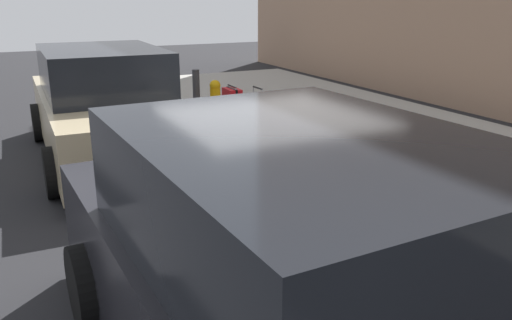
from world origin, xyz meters
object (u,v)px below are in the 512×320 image
Objects in this scene: bollard_post at (196,91)px; parked_car_beige_1 at (106,108)px; suitcase_silver_5 at (324,151)px; parked_car_charcoal_0 at (301,287)px; suitcase_maroon_9 at (258,122)px; suitcase_red_11 at (232,108)px; suitcase_olive_7 at (286,134)px; suitcase_teal_8 at (275,129)px; suitcase_maroon_2 at (421,198)px; suitcase_navy_3 at (387,177)px; fire_hydrant at (215,98)px; suitcase_teal_1 at (465,217)px; suitcase_red_4 at (356,169)px; suitcase_black_6 at (304,144)px; suitcase_navy_10 at (249,117)px.

parked_car_beige_1 is (-1.93, 2.14, 0.21)m from bollard_post.
parked_car_charcoal_0 is at bearing 144.53° from suitcase_silver_5.
suitcase_maroon_9 reaches higher than suitcase_red_11.
suitcase_silver_5 is 1.42× the size of suitcase_olive_7.
suitcase_maroon_2 is at bearing 179.02° from suitcase_teal_8.
suitcase_silver_5 is 1.16× the size of suitcase_maroon_9.
suitcase_maroon_9 is 1.16× the size of suitcase_red_11.
suitcase_navy_3 is 1.65× the size of suitcase_teal_8.
suitcase_silver_5 reaches higher than fire_hydrant.
suitcase_teal_8 is (3.75, -0.02, -0.02)m from suitcase_teal_1.
suitcase_navy_3 is at bearing -2.22° from suitcase_maroon_2.
parked_car_beige_1 is at bearing 100.52° from suitcase_red_11.
bollard_post is (6.72, 0.16, 0.13)m from suitcase_teal_1.
fire_hydrant is at bearing 0.03° from suitcase_navy_3.
suitcase_red_11 is (5.21, 0.04, 0.05)m from suitcase_teal_1.
suitcase_navy_3 is 3.04m from parked_car_charcoal_0.
parked_car_beige_1 is at bearing 31.66° from suitcase_navy_3.
suitcase_red_4 is 0.17× the size of parked_car_charcoal_0.
suitcase_black_6 is (2.76, 0.05, 0.01)m from suitcase_teal_1.
parked_car_beige_1 is (5.69, 0.00, -0.02)m from parked_car_charcoal_0.
suitcase_maroon_9 is (3.69, 0.01, -0.00)m from suitcase_maroon_2.
suitcase_silver_5 is at bearing 178.20° from suitcase_black_6.
suitcase_navy_10 is (1.94, -0.10, -0.04)m from suitcase_black_6.
suitcase_red_11 is 0.89× the size of bollard_post.
bollard_post is (2.97, 0.19, 0.15)m from suitcase_teal_8.
bollard_post is at bearing 13.23° from fire_hydrant.
suitcase_teal_8 is 2.57m from parked_car_beige_1.
suitcase_navy_10 is at bearing -1.40° from suitcase_teal_8.
suitcase_teal_1 is at bearing -179.94° from suitcase_red_4.
suitcase_teal_1 is 0.19× the size of parked_car_charcoal_0.
suitcase_maroon_2 is 0.64× the size of suitcase_silver_5.
parked_car_charcoal_0 reaches higher than suitcase_red_11.
suitcase_navy_3 is at bearing -148.34° from parked_car_beige_1.
suitcase_red_4 is at bearing -1.47° from suitcase_maroon_2.
suitcase_maroon_2 is 3.69m from suitcase_maroon_9.
bollard_post is (1.51, 0.12, 0.08)m from suitcase_red_11.
fire_hydrant is 7.34m from parked_car_charcoal_0.
suitcase_maroon_2 is at bearing -179.50° from suitcase_black_6.
suitcase_black_6 is at bearing -1.80° from suitcase_silver_5.
suitcase_red_11 is 0.16× the size of parked_car_beige_1.
suitcase_red_4 is 5.07m from bollard_post.
suitcase_maroon_9 reaches higher than suitcase_navy_10.
suitcase_silver_5 is 0.53m from suitcase_black_6.
suitcase_black_6 is at bearing 179.33° from fire_hydrant.
suitcase_maroon_2 is 3.23m from suitcase_teal_8.
bollard_post is at bearing 1.21° from suitcase_silver_5.
parked_car_charcoal_0 is at bearing 153.45° from suitcase_teal_8.
parked_car_charcoal_0 is at bearing 137.99° from suitcase_red_4.
parked_car_beige_1 is at bearing 47.91° from suitcase_black_6.
parked_car_charcoal_0 is at bearing 159.73° from suitcase_red_11.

